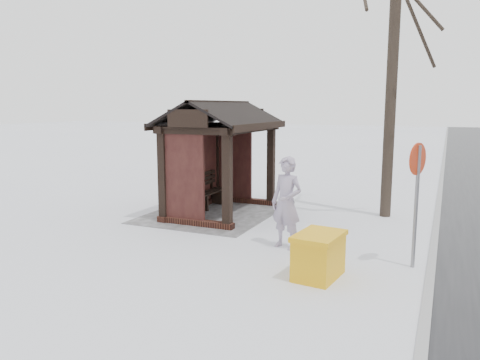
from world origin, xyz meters
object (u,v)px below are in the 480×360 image
at_px(dog, 288,203).
at_px(road_sign, 417,178).
at_px(pedestrian, 287,203).
at_px(bus_shelter, 216,135).
at_px(grit_bin, 319,255).

distance_m(dog, road_sign, 4.79).
height_order(pedestrian, road_sign, road_sign).
height_order(bus_shelter, dog, bus_shelter).
bearing_deg(road_sign, pedestrian, -71.70).
bearing_deg(dog, grit_bin, -88.29).
distance_m(pedestrian, dog, 3.10).
bearing_deg(pedestrian, bus_shelter, 157.32).
height_order(pedestrian, grit_bin, pedestrian).
distance_m(bus_shelter, pedestrian, 3.83).
height_order(bus_shelter, grit_bin, bus_shelter).
relative_size(bus_shelter, pedestrian, 1.87).
xyz_separation_m(bus_shelter, pedestrian, (2.31, 2.81, -1.20)).
height_order(bus_shelter, road_sign, bus_shelter).
bearing_deg(pedestrian, grit_bin, -36.27).
height_order(pedestrian, dog, pedestrian).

